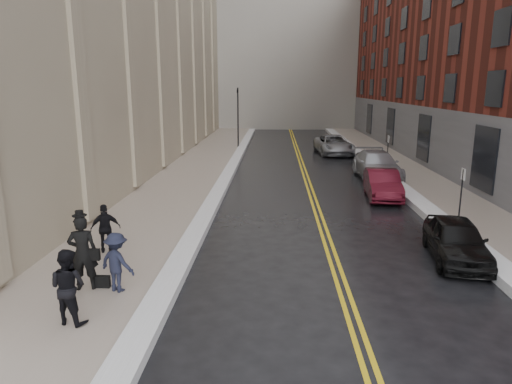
# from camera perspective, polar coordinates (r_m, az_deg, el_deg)

# --- Properties ---
(ground) EXTENTS (160.00, 160.00, 0.00)m
(ground) POSITION_cam_1_polar(r_m,az_deg,el_deg) (10.99, -1.25, -15.82)
(ground) COLOR black
(ground) RESTS_ON ground
(sidewalk_left) EXTENTS (4.00, 64.00, 0.15)m
(sidewalk_left) POSITION_cam_1_polar(r_m,az_deg,el_deg) (26.63, -8.74, 1.59)
(sidewalk_left) COLOR gray
(sidewalk_left) RESTS_ON ground
(sidewalk_right) EXTENTS (3.00, 64.00, 0.15)m
(sidewalk_right) POSITION_cam_1_polar(r_m,az_deg,el_deg) (27.44, 20.13, 1.27)
(sidewalk_right) COLOR gray
(sidewalk_right) RESTS_ON ground
(lane_stripe_a) EXTENTS (0.12, 64.00, 0.01)m
(lane_stripe_a) POSITION_cam_1_polar(r_m,az_deg,el_deg) (26.20, 6.19, 1.32)
(lane_stripe_a) COLOR gold
(lane_stripe_a) RESTS_ON ground
(lane_stripe_b) EXTENTS (0.12, 64.00, 0.01)m
(lane_stripe_b) POSITION_cam_1_polar(r_m,az_deg,el_deg) (26.22, 6.72, 1.31)
(lane_stripe_b) COLOR gold
(lane_stripe_b) RESTS_ON ground
(snow_ridge_left) EXTENTS (0.70, 60.80, 0.26)m
(snow_ridge_left) POSITION_cam_1_polar(r_m,az_deg,el_deg) (26.27, -3.82, 1.68)
(snow_ridge_left) COLOR white
(snow_ridge_left) RESTS_ON ground
(snow_ridge_right) EXTENTS (0.85, 60.80, 0.30)m
(snow_ridge_right) POSITION_cam_1_polar(r_m,az_deg,el_deg) (26.91, 16.39, 1.49)
(snow_ridge_right) COLOR white
(snow_ridge_right) RESTS_ON ground
(traffic_signal) EXTENTS (0.18, 0.15, 5.20)m
(traffic_signal) POSITION_cam_1_polar(r_m,az_deg,el_deg) (39.79, -2.27, 9.87)
(traffic_signal) COLOR black
(traffic_signal) RESTS_ON ground
(parking_sign_near) EXTENTS (0.06, 0.35, 2.23)m
(parking_sign_near) POSITION_cam_1_polar(r_m,az_deg,el_deg) (19.45, 24.30, 0.17)
(parking_sign_near) COLOR black
(parking_sign_near) RESTS_ON ground
(parking_sign_far) EXTENTS (0.06, 0.35, 2.23)m
(parking_sign_far) POSITION_cam_1_polar(r_m,az_deg,el_deg) (30.73, 16.15, 5.18)
(parking_sign_far) COLOR black
(parking_sign_far) RESTS_ON ground
(car_black) EXTENTS (2.07, 4.06, 1.32)m
(car_black) POSITION_cam_1_polar(r_m,az_deg,el_deg) (15.52, 23.75, -5.50)
(car_black) COLOR black
(car_black) RESTS_ON ground
(car_maroon) EXTENTS (1.80, 4.29, 1.38)m
(car_maroon) POSITION_cam_1_polar(r_m,az_deg,el_deg) (22.90, 15.52, 0.95)
(car_maroon) COLOR #4A0D18
(car_maroon) RESTS_ON ground
(car_silver_near) EXTENTS (2.32, 5.47, 1.57)m
(car_silver_near) POSITION_cam_1_polar(r_m,az_deg,el_deg) (27.80, 14.87, 3.28)
(car_silver_near) COLOR #A4A6AC
(car_silver_near) RESTS_ON ground
(car_silver_far) EXTENTS (3.02, 5.66, 1.51)m
(car_silver_far) POSITION_cam_1_polar(r_m,az_deg,el_deg) (37.06, 9.68, 5.84)
(car_silver_far) COLOR #97999F
(car_silver_far) RESTS_ON ground
(pedestrian_main) EXTENTS (0.81, 0.63, 1.99)m
(pedestrian_main) POSITION_cam_1_polar(r_m,az_deg,el_deg) (12.61, -20.84, -7.12)
(pedestrian_main) COLOR black
(pedestrian_main) RESTS_ON sidewalk_left
(pedestrian_a) EXTENTS (0.98, 0.85, 1.72)m
(pedestrian_a) POSITION_cam_1_polar(r_m,az_deg,el_deg) (11.06, -22.44, -10.84)
(pedestrian_a) COLOR black
(pedestrian_a) RESTS_ON sidewalk_left
(pedestrian_b) EXTENTS (1.16, 0.93, 1.56)m
(pedestrian_b) POSITION_cam_1_polar(r_m,az_deg,el_deg) (12.30, -17.00, -8.39)
(pedestrian_b) COLOR black
(pedestrian_b) RESTS_ON sidewalk_left
(pedestrian_c) EXTENTS (0.99, 0.68, 1.56)m
(pedestrian_c) POSITION_cam_1_polar(r_m,az_deg,el_deg) (15.22, -18.28, -4.33)
(pedestrian_c) COLOR black
(pedestrian_c) RESTS_ON sidewalk_left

